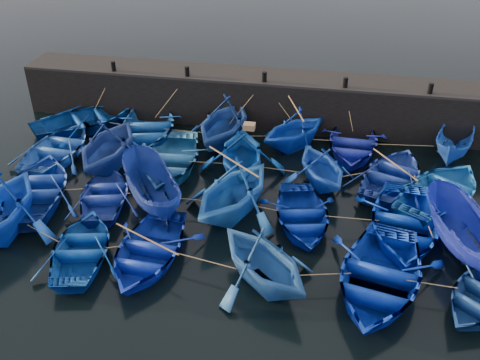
% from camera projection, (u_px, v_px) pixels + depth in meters
% --- Properties ---
extents(ground, '(120.00, 120.00, 0.00)m').
position_uv_depth(ground, '(224.00, 240.00, 20.18)').
color(ground, black).
rests_on(ground, ground).
extents(quay_wall, '(26.00, 2.50, 2.50)m').
position_uv_depth(quay_wall, '(266.00, 100.00, 28.28)').
color(quay_wall, black).
rests_on(quay_wall, ground).
extents(quay_top, '(26.00, 2.50, 0.12)m').
position_uv_depth(quay_top, '(267.00, 76.00, 27.59)').
color(quay_top, black).
rests_on(quay_top, quay_wall).
extents(bollard_0, '(0.24, 0.24, 0.50)m').
position_uv_depth(bollard_0, '(113.00, 66.00, 27.96)').
color(bollard_0, black).
rests_on(bollard_0, quay_top).
extents(bollard_1, '(0.24, 0.24, 0.50)m').
position_uv_depth(bollard_1, '(187.00, 71.00, 27.32)').
color(bollard_1, black).
rests_on(bollard_1, quay_top).
extents(bollard_2, '(0.24, 0.24, 0.50)m').
position_uv_depth(bollard_2, '(264.00, 77.00, 26.67)').
color(bollard_2, black).
rests_on(bollard_2, quay_top).
extents(bollard_3, '(0.24, 0.24, 0.50)m').
position_uv_depth(bollard_3, '(345.00, 82.00, 26.03)').
color(bollard_3, black).
rests_on(bollard_3, quay_top).
extents(bollard_4, '(0.24, 0.24, 0.50)m').
position_uv_depth(bollard_4, '(431.00, 88.00, 25.38)').
color(bollard_4, black).
rests_on(bollard_4, quay_top).
extents(boat_0, '(6.55, 6.44, 1.11)m').
position_uv_depth(boat_0, '(85.00, 120.00, 27.81)').
color(boat_0, navy).
rests_on(boat_0, ground).
extents(boat_1, '(5.35, 6.47, 1.17)m').
position_uv_depth(boat_1, '(147.00, 127.00, 27.03)').
color(boat_1, '#154FA0').
rests_on(boat_1, ground).
extents(boat_2, '(4.94, 5.48, 2.54)m').
position_uv_depth(boat_2, '(224.00, 121.00, 26.02)').
color(boat_2, navy).
rests_on(boat_2, ground).
extents(boat_3, '(5.19, 5.25, 2.09)m').
position_uv_depth(boat_3, '(295.00, 129.00, 25.82)').
color(boat_3, blue).
rests_on(boat_3, ground).
extents(boat_4, '(3.71, 5.09, 1.03)m').
position_uv_depth(boat_4, '(352.00, 143.00, 25.71)').
color(boat_4, navy).
rests_on(boat_4, ground).
extents(boat_5, '(2.73, 4.47, 1.62)m').
position_uv_depth(boat_5, '(455.00, 143.00, 25.07)').
color(boat_5, '#1C4CB2').
rests_on(boat_5, ground).
extents(boat_6, '(3.77, 5.10, 1.02)m').
position_uv_depth(boat_6, '(59.00, 147.00, 25.33)').
color(boat_6, '#2353B0').
rests_on(boat_6, ground).
extents(boat_7, '(4.27, 4.90, 2.50)m').
position_uv_depth(boat_7, '(108.00, 144.00, 24.06)').
color(boat_7, navy).
rests_on(boat_7, ground).
extents(boat_8, '(4.22, 5.62, 1.11)m').
position_uv_depth(boat_8, '(170.00, 160.00, 24.26)').
color(boat_8, '#2C71B4').
rests_on(boat_8, ground).
extents(boat_9, '(4.64, 5.14, 2.37)m').
position_uv_depth(boat_9, '(242.00, 153.00, 23.49)').
color(boat_9, '#084191').
rests_on(boat_9, ground).
extents(boat_10, '(4.55, 4.78, 1.96)m').
position_uv_depth(boat_10, '(322.00, 166.00, 22.93)').
color(boat_10, blue).
rests_on(boat_10, ground).
extents(boat_11, '(4.91, 5.70, 0.99)m').
position_uv_depth(boat_11, '(393.00, 175.00, 23.25)').
color(boat_11, navy).
rests_on(boat_11, ground).
extents(boat_12, '(6.09, 6.49, 1.10)m').
position_uv_depth(boat_12, '(442.00, 191.00, 22.04)').
color(boat_12, blue).
rests_on(boat_12, ground).
extents(boat_13, '(5.09, 6.12, 1.10)m').
position_uv_depth(boat_13, '(38.00, 188.00, 22.23)').
color(boat_13, '#193C96').
rests_on(boat_13, ground).
extents(boat_14, '(3.97, 4.80, 0.86)m').
position_uv_depth(boat_14, '(105.00, 193.00, 22.09)').
color(boat_14, '#213A9F').
rests_on(boat_14, ground).
extents(boat_15, '(4.20, 4.89, 1.83)m').
position_uv_depth(boat_15, '(151.00, 188.00, 21.55)').
color(boat_15, navy).
rests_on(boat_15, ground).
extents(boat_16, '(5.51, 5.87, 2.47)m').
position_uv_depth(boat_16, '(233.00, 189.00, 20.89)').
color(boat_16, blue).
rests_on(boat_16, ground).
extents(boat_17, '(4.05, 4.98, 0.91)m').
position_uv_depth(boat_17, '(302.00, 215.00, 20.73)').
color(boat_17, '#092896').
rests_on(boat_17, ground).
extents(boat_18, '(4.22, 5.66, 1.13)m').
position_uv_depth(boat_18, '(404.00, 223.00, 20.13)').
color(boat_18, '#0632CC').
rests_on(boat_18, ground).
extents(boat_19, '(3.20, 5.05, 1.83)m').
position_uv_depth(boat_19, '(461.00, 233.00, 19.03)').
color(boat_19, '#16269B').
rests_on(boat_19, ground).
extents(boat_21, '(3.90, 4.81, 0.88)m').
position_uv_depth(boat_21, '(83.00, 247.00, 19.09)').
color(boat_21, '#0B439B').
rests_on(boat_21, ground).
extents(boat_22, '(3.52, 4.80, 0.97)m').
position_uv_depth(boat_22, '(148.00, 250.00, 18.89)').
color(boat_22, '#102BB2').
rests_on(boat_22, ground).
extents(boat_23, '(5.48, 5.45, 2.19)m').
position_uv_depth(boat_23, '(263.00, 260.00, 17.53)').
color(boat_23, '#245CA3').
rests_on(boat_23, ground).
extents(boat_24, '(5.06, 6.29, 1.16)m').
position_uv_depth(boat_24, '(379.00, 276.00, 17.61)').
color(boat_24, '#082AA7').
rests_on(boat_24, ground).
extents(wooden_crate, '(0.49, 0.42, 0.26)m').
position_uv_depth(wooden_crate, '(249.00, 126.00, 22.75)').
color(wooden_crate, '#986942').
rests_on(wooden_crate, boat_9).
extents(mooring_ropes, '(18.48, 11.69, 2.10)m').
position_uv_depth(mooring_ropes, '(253.00, 155.00, 23.96)').
color(mooring_ropes, tan).
rests_on(mooring_ropes, ground).
extents(loose_oars, '(11.03, 11.56, 1.56)m').
position_uv_depth(loose_oars, '(275.00, 163.00, 21.77)').
color(loose_oars, '#99724C').
rests_on(loose_oars, ground).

